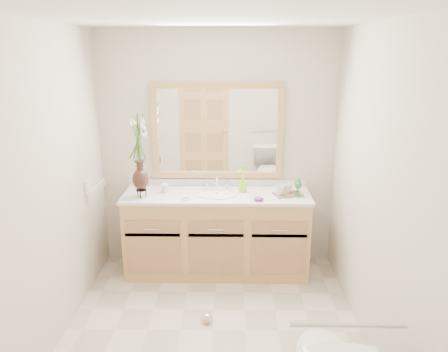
{
  "coord_description": "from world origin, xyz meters",
  "views": [
    {
      "loc": [
        0.14,
        -3.05,
        2.2
      ],
      "look_at": [
        0.08,
        0.65,
        1.12
      ],
      "focal_mm": 35.0,
      "sensor_mm": 36.0,
      "label": 1
    }
  ],
  "objects_px": {
    "flower_vase": "(139,145)",
    "soap_bottle": "(243,184)",
    "tumbler": "(165,188)",
    "tray": "(288,194)"
  },
  "relations": [
    {
      "from": "soap_bottle",
      "to": "flower_vase",
      "type": "bearing_deg",
      "value": -177.98
    },
    {
      "from": "tumbler",
      "to": "tray",
      "type": "height_order",
      "value": "tumbler"
    },
    {
      "from": "flower_vase",
      "to": "soap_bottle",
      "type": "relative_size",
      "value": 4.96
    },
    {
      "from": "soap_bottle",
      "to": "tray",
      "type": "xyz_separation_m",
      "value": [
        0.44,
        -0.1,
        -0.07
      ]
    },
    {
      "from": "flower_vase",
      "to": "soap_bottle",
      "type": "bearing_deg",
      "value": 10.73
    },
    {
      "from": "soap_bottle",
      "to": "tray",
      "type": "height_order",
      "value": "soap_bottle"
    },
    {
      "from": "flower_vase",
      "to": "soap_bottle",
      "type": "distance_m",
      "value": 1.09
    },
    {
      "from": "flower_vase",
      "to": "tray",
      "type": "height_order",
      "value": "flower_vase"
    },
    {
      "from": "tumbler",
      "to": "tray",
      "type": "xyz_separation_m",
      "value": [
        1.21,
        -0.06,
        -0.04
      ]
    },
    {
      "from": "tumbler",
      "to": "soap_bottle",
      "type": "height_order",
      "value": "soap_bottle"
    }
  ]
}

